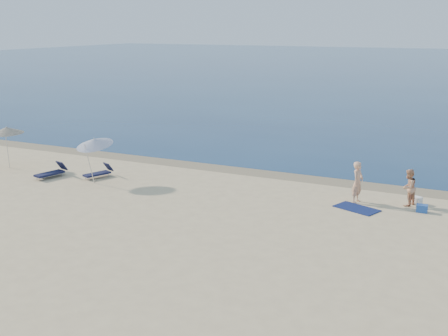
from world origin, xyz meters
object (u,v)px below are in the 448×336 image
at_px(blue_cooler, 422,208).
at_px(umbrella_near, 94,142).
at_px(person_left, 358,182).
at_px(person_right, 408,187).

distance_m(blue_cooler, umbrella_near, 15.15).
xyz_separation_m(person_left, person_right, (2.03, 0.47, -0.11)).
bearing_deg(person_right, umbrella_near, -59.23).
bearing_deg(blue_cooler, person_right, 134.48).
relative_size(blue_cooler, umbrella_near, 0.19).
bearing_deg(blue_cooler, umbrella_near, -174.07).
bearing_deg(umbrella_near, person_left, 19.89).
height_order(person_right, blue_cooler, person_right).
distance_m(person_left, person_right, 2.09).
bearing_deg(person_right, person_left, -56.54).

